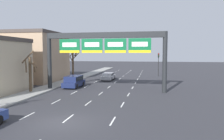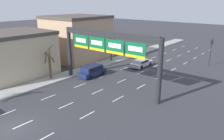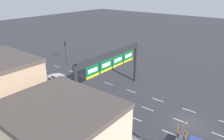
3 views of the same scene
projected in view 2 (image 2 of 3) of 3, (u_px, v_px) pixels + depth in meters
name	position (u px, v px, depth m)	size (l,w,h in m)	color
ground_plane	(13.00, 129.00, 19.41)	(220.00, 220.00, 0.00)	#333338
lane_dashes	(110.00, 86.00, 29.31)	(6.72, 67.00, 0.01)	white
sign_gantry	(107.00, 45.00, 27.18)	(15.34, 0.70, 7.34)	#232628
building_near	(12.00, 54.00, 32.85)	(9.50, 10.76, 6.62)	#C6B293
building_far	(77.00, 37.00, 42.50)	(10.16, 10.62, 8.31)	tan
suv_navy	(92.00, 70.00, 33.01)	(1.93, 4.46, 1.62)	#19234C
car_silver	(141.00, 63.00, 37.85)	(1.86, 4.72, 1.28)	#B7B7BC
traffic_light_near_gantry	(211.00, 47.00, 37.59)	(0.30, 0.35, 4.76)	black
tree_bare_closest	(50.00, 62.00, 31.18)	(1.90, 1.88, 4.95)	brown
tree_bare_second	(112.00, 45.00, 40.74)	(1.77, 1.66, 5.09)	brown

